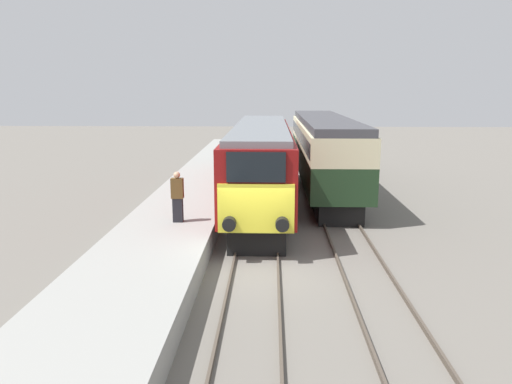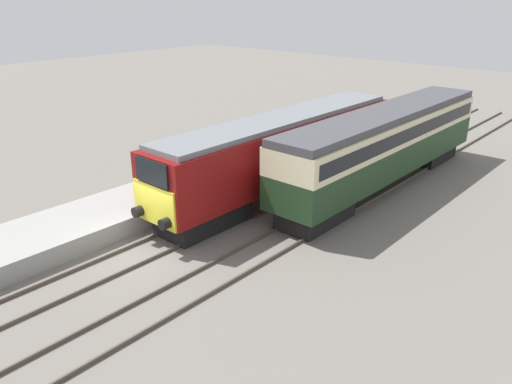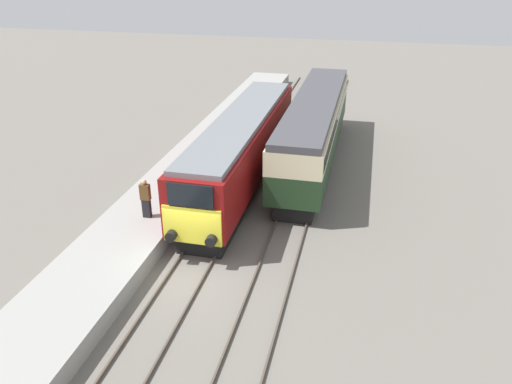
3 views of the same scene
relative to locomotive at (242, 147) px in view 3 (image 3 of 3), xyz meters
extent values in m
plane|color=slate|center=(0.00, -8.72, -2.23)|extent=(120.00, 120.00, 0.00)
cube|color=gray|center=(-3.30, -0.72, -1.82)|extent=(3.50, 50.00, 0.80)
cube|color=#4C4238|center=(-0.72, -3.72, -2.16)|extent=(0.07, 60.00, 0.14)
cube|color=#4C4238|center=(0.72, -3.72, -2.16)|extent=(0.07, 60.00, 0.14)
cube|color=#4C4238|center=(2.68, -3.72, -2.16)|extent=(0.07, 60.00, 0.14)
cube|color=#4C4238|center=(4.12, -3.72, -2.16)|extent=(0.07, 60.00, 0.14)
cube|color=black|center=(0.00, -5.44, -1.73)|extent=(2.03, 4.00, 1.00)
cube|color=black|center=(0.00, 5.52, -1.73)|extent=(2.03, 4.00, 1.00)
cube|color=maroon|center=(0.00, 0.04, 0.12)|extent=(2.70, 15.96, 2.70)
cube|color=yellow|center=(0.00, -7.98, -0.42)|extent=(2.48, 0.10, 1.62)
cube|color=black|center=(0.00, -7.98, 0.94)|extent=(1.89, 0.10, 0.97)
cube|color=slate|center=(0.00, 0.04, 1.59)|extent=(2.38, 15.32, 0.24)
cylinder|color=black|center=(-0.85, -8.19, -0.88)|extent=(0.44, 0.35, 0.44)
cylinder|color=black|center=(0.85, -8.19, -0.88)|extent=(0.44, 0.35, 0.44)
cube|color=black|center=(3.40, -1.90, -1.75)|extent=(1.89, 3.60, 0.95)
cube|color=black|center=(3.40, 10.03, -1.75)|extent=(1.89, 3.60, 0.95)
cube|color=#1E381E|center=(3.40, 4.07, -0.51)|extent=(2.70, 16.33, 1.54)
cube|color=beige|center=(3.40, 4.07, 0.86)|extent=(2.71, 16.33, 1.21)
cube|color=black|center=(3.40, 4.07, 0.86)|extent=(2.75, 15.67, 0.66)
cube|color=#424247|center=(3.40, 4.07, 1.65)|extent=(2.48, 16.33, 0.36)
cube|color=black|center=(-2.92, -5.98, -0.98)|extent=(0.36, 0.24, 0.89)
cube|color=brown|center=(-2.92, -5.98, -0.17)|extent=(0.44, 0.26, 0.74)
sphere|color=tan|center=(-2.92, -5.98, 0.32)|extent=(0.24, 0.24, 0.24)
camera|label=1|loc=(0.48, -23.59, 3.39)|focal=35.00mm
camera|label=2|loc=(14.76, -18.66, 7.26)|focal=35.00mm
camera|label=3|loc=(6.45, -24.35, 9.56)|focal=35.00mm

